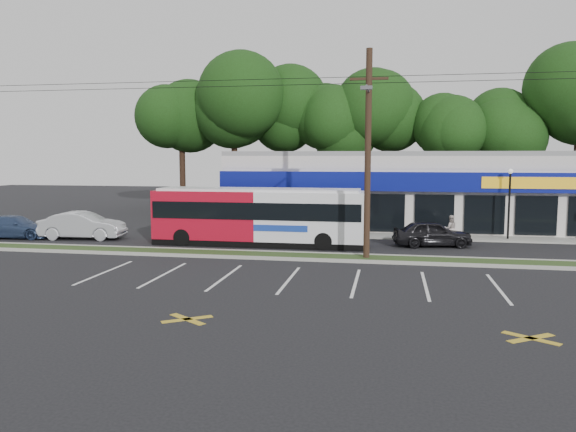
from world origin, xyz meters
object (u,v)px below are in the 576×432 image
(utility_pole, at_px, (364,147))
(pedestrian_b, at_px, (451,229))
(lamp_post, at_px, (509,196))
(car_blue, at_px, (15,227))
(metrobus, at_px, (259,215))
(car_dark, at_px, (432,233))
(car_silver, at_px, (83,226))
(pedestrian_a, at_px, (354,227))

(utility_pole, xyz_separation_m, pedestrian_b, (4.73, 6.55, -4.63))
(lamp_post, relative_size, car_blue, 0.90)
(lamp_post, height_order, metrobus, lamp_post)
(metrobus, xyz_separation_m, car_blue, (-15.28, -0.13, -1.01))
(metrobus, distance_m, pedestrian_b, 11.17)
(car_dark, bearing_deg, utility_pole, 132.74)
(car_blue, bearing_deg, utility_pole, -105.16)
(pedestrian_b, bearing_deg, car_silver, -1.78)
(lamp_post, height_order, pedestrian_b, lamp_post)
(lamp_post, height_order, car_silver, lamp_post)
(car_dark, distance_m, pedestrian_a, 4.69)
(lamp_post, distance_m, pedestrian_b, 4.14)
(car_dark, bearing_deg, metrobus, 86.73)
(utility_pole, bearing_deg, car_silver, 167.36)
(metrobus, bearing_deg, utility_pole, -30.72)
(car_dark, height_order, pedestrian_a, pedestrian_a)
(metrobus, relative_size, pedestrian_b, 7.55)
(car_dark, distance_m, car_blue, 24.89)
(utility_pole, bearing_deg, metrobus, 149.21)
(car_silver, bearing_deg, pedestrian_a, -86.63)
(lamp_post, bearing_deg, car_silver, -170.82)
(lamp_post, bearing_deg, car_blue, -171.45)
(car_blue, bearing_deg, lamp_post, -87.41)
(utility_pole, height_order, pedestrian_b, utility_pole)
(lamp_post, distance_m, car_silver, 25.54)
(lamp_post, distance_m, metrobus, 14.84)
(utility_pole, xyz_separation_m, car_blue, (-21.28, 3.45, -4.73))
(metrobus, bearing_deg, car_silver, 178.85)
(car_silver, bearing_deg, pedestrian_b, -88.50)
(car_dark, xyz_separation_m, pedestrian_b, (1.16, 1.76, 0.06))
(metrobus, xyz_separation_m, pedestrian_b, (10.73, 2.97, -0.90))
(lamp_post, bearing_deg, pedestrian_b, -158.87)
(metrobus, relative_size, pedestrian_a, 7.41)
(car_dark, distance_m, pedestrian_b, 2.10)
(car_silver, bearing_deg, metrobus, -96.92)
(car_dark, relative_size, pedestrian_a, 2.66)
(pedestrian_a, distance_m, pedestrian_b, 5.57)
(metrobus, height_order, car_silver, metrobus)
(lamp_post, relative_size, car_dark, 0.99)
(utility_pole, xyz_separation_m, car_dark, (3.58, 4.79, -4.68))
(car_blue, bearing_deg, pedestrian_b, -89.16)
(utility_pole, height_order, car_blue, utility_pole)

